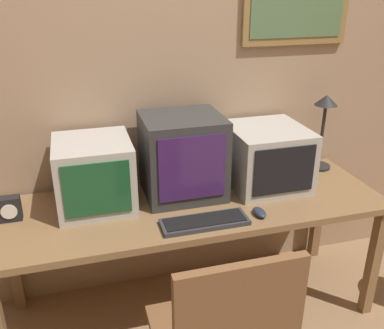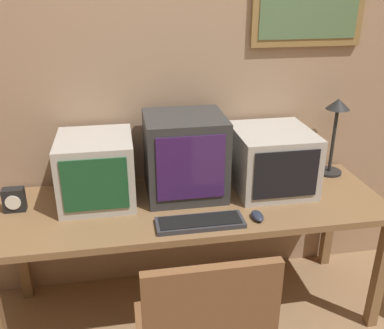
% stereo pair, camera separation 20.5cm
% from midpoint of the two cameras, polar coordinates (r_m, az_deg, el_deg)
% --- Properties ---
extents(wall_back, '(8.00, 0.08, 2.60)m').
position_cam_midpoint_polar(wall_back, '(2.41, 1.05, 11.71)').
color(wall_back, tan).
rests_on(wall_back, ground_plane).
extents(desk, '(2.04, 0.68, 0.71)m').
position_cam_midpoint_polar(desk, '(2.30, 2.57, -6.69)').
color(desk, olive).
rests_on(desk, ground_plane).
extents(monitor_left, '(0.38, 0.40, 0.35)m').
position_cam_midpoint_polar(monitor_left, '(2.25, -10.09, -0.73)').
color(monitor_left, '#B7B2A8').
rests_on(monitor_left, desk).
extents(monitor_center, '(0.42, 0.38, 0.44)m').
position_cam_midpoint_polar(monitor_center, '(2.27, 1.63, 1.13)').
color(monitor_center, '#333333').
rests_on(monitor_center, desk).
extents(monitor_right, '(0.41, 0.44, 0.34)m').
position_cam_midpoint_polar(monitor_right, '(2.42, 12.97, 0.60)').
color(monitor_right, '#B7B2A8').
rests_on(monitor_right, desk).
extents(keyboard_main, '(0.42, 0.14, 0.03)m').
position_cam_midpoint_polar(keyboard_main, '(2.07, 4.07, -7.77)').
color(keyboard_main, '#333338').
rests_on(keyboard_main, desk).
extents(mouse_near_keyboard, '(0.06, 0.10, 0.03)m').
position_cam_midpoint_polar(mouse_near_keyboard, '(2.15, 11.44, -6.79)').
color(mouse_near_keyboard, '#282D3D').
rests_on(mouse_near_keyboard, desk).
extents(desk_clock, '(0.11, 0.06, 0.12)m').
position_cam_midpoint_polar(desk_clock, '(2.30, -20.31, -4.50)').
color(desk_clock, black).
rests_on(desk_clock, desk).
extents(desk_lamp, '(0.15, 0.15, 0.46)m').
position_cam_midpoint_polar(desk_lamp, '(2.65, 20.75, 5.22)').
color(desk_lamp, black).
rests_on(desk_lamp, desk).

